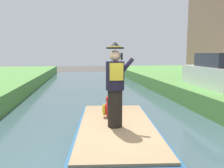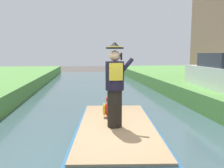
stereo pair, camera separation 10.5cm
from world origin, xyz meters
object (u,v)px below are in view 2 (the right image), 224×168
Objects in this scene: boat at (116,137)px; parked_car_white at (221,73)px; person_pirate at (115,85)px; parrot_plush at (110,108)px.

boat is 6.96m from parked_car_white.
person_pirate is (-0.06, -0.16, 1.23)m from boat.
boat is at bearing -140.17° from parked_car_white.
person_pirate reaches higher than parked_car_white.
parked_car_white is (5.37, 3.79, 0.52)m from parrot_plush.
parrot_plush is 0.14× the size of parked_car_white.
person_pirate is at bearing -139.50° from parked_car_white.
person_pirate is at bearing -87.92° from parrot_plush.
parked_car_white reaches higher than boat.
parrot_plush is at bearing 87.51° from person_pirate.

